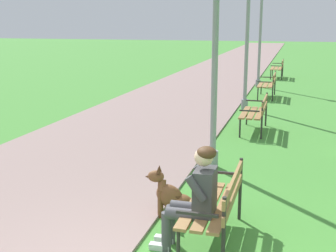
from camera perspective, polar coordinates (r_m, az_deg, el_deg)
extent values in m
cube|color=gray|center=(28.00, 8.16, 7.66)|extent=(4.27, 60.00, 0.04)
cube|color=olive|center=(5.49, 3.43, -9.72)|extent=(0.14, 1.50, 0.04)
cube|color=olive|center=(5.46, 5.24, -9.90)|extent=(0.14, 1.50, 0.04)
cube|color=olive|center=(5.44, 7.08, -10.06)|extent=(0.14, 1.50, 0.04)
cube|color=olive|center=(5.37, 8.25, -8.78)|extent=(0.04, 1.50, 0.11)
cube|color=olive|center=(5.31, 8.31, -6.97)|extent=(0.04, 1.50, 0.11)
cylinder|color=#2D2B28|center=(6.21, 4.58, -9.23)|extent=(0.04, 0.04, 0.45)
cylinder|color=#2D2B28|center=(6.07, 9.10, -7.87)|extent=(0.04, 0.04, 0.85)
cube|color=#2D2B28|center=(6.03, 6.52, -5.84)|extent=(0.45, 0.04, 0.03)
cylinder|color=#2D2B28|center=(4.99, 1.31, -15.05)|extent=(0.04, 0.04, 0.45)
cylinder|color=#2D2B28|center=(4.81, 7.02, -13.58)|extent=(0.04, 0.04, 0.85)
cube|color=#2D2B28|center=(4.77, 3.70, -11.03)|extent=(0.45, 0.04, 0.03)
cube|color=olive|center=(10.98, 9.69, 1.69)|extent=(0.14, 1.50, 0.04)
cube|color=olive|center=(10.96, 10.59, 1.64)|extent=(0.14, 1.50, 0.04)
cube|color=olive|center=(10.95, 11.51, 1.58)|extent=(0.14, 1.50, 0.04)
cube|color=olive|center=(10.92, 12.09, 2.27)|extent=(0.04, 1.50, 0.11)
cube|color=olive|center=(10.89, 12.13, 3.20)|extent=(0.04, 1.50, 0.11)
cylinder|color=#2D2B28|center=(11.70, 9.91, 1.25)|extent=(0.04, 0.04, 0.45)
cylinder|color=#2D2B28|center=(11.62, 12.30, 2.07)|extent=(0.04, 0.04, 0.85)
cube|color=#2D2B28|center=(11.61, 10.97, 3.15)|extent=(0.45, 0.04, 0.03)
cylinder|color=#2D2B28|center=(10.36, 9.07, -0.24)|extent=(0.04, 0.04, 0.45)
cylinder|color=#2D2B28|center=(10.27, 11.76, 0.68)|extent=(0.04, 0.04, 0.85)
cube|color=#2D2B28|center=(10.25, 10.26, 1.89)|extent=(0.45, 0.04, 0.03)
cube|color=olive|center=(16.06, 11.61, 5.16)|extent=(0.14, 1.50, 0.04)
cube|color=olive|center=(16.05, 12.24, 5.13)|extent=(0.14, 1.50, 0.04)
cube|color=olive|center=(16.04, 12.86, 5.09)|extent=(0.14, 1.50, 0.04)
cube|color=olive|center=(16.01, 13.26, 5.56)|extent=(0.04, 1.50, 0.11)
cube|color=olive|center=(15.99, 13.30, 6.20)|extent=(0.04, 1.50, 0.11)
cylinder|color=#2D2B28|center=(16.77, 11.68, 4.71)|extent=(0.04, 0.04, 0.45)
cylinder|color=#2D2B28|center=(16.72, 13.36, 5.29)|extent=(0.04, 0.04, 0.85)
cube|color=#2D2B28|center=(16.71, 12.43, 6.04)|extent=(0.45, 0.04, 0.03)
cylinder|color=#2D2B28|center=(15.41, 11.27, 4.01)|extent=(0.04, 0.04, 0.45)
cylinder|color=#2D2B28|center=(15.35, 13.10, 4.64)|extent=(0.04, 0.04, 0.85)
cube|color=#2D2B28|center=(15.34, 12.09, 5.46)|extent=(0.45, 0.04, 0.03)
cube|color=olive|center=(21.84, 13.04, 7.11)|extent=(0.14, 1.50, 0.04)
cube|color=olive|center=(21.83, 13.50, 7.08)|extent=(0.14, 1.50, 0.04)
cube|color=olive|center=(21.82, 13.96, 7.06)|extent=(0.14, 1.50, 0.04)
cube|color=olive|center=(21.81, 14.26, 7.41)|extent=(0.04, 1.50, 0.11)
cube|color=olive|center=(21.79, 14.29, 7.88)|extent=(0.04, 1.50, 0.11)
cylinder|color=#2D2B28|center=(22.55, 13.05, 6.71)|extent=(0.04, 0.04, 0.45)
cylinder|color=#2D2B28|center=(22.51, 14.30, 7.15)|extent=(0.04, 0.04, 0.85)
cube|color=#2D2B28|center=(22.50, 13.61, 7.71)|extent=(0.45, 0.04, 0.03)
cylinder|color=#2D2B28|center=(21.18, 12.84, 6.33)|extent=(0.04, 0.04, 0.45)
cylinder|color=#2D2B28|center=(21.14, 14.17, 6.80)|extent=(0.04, 0.04, 0.85)
cube|color=#2D2B28|center=(21.13, 13.44, 7.39)|extent=(0.45, 0.04, 0.03)
cylinder|color=#4C4C51|center=(5.32, 2.59, -10.27)|extent=(0.42, 0.14, 0.14)
cylinder|color=#4C4C51|center=(5.46, 0.37, -12.31)|extent=(0.11, 0.11, 0.47)
cube|color=silver|center=(5.57, -0.45, -14.07)|extent=(0.24, 0.09, 0.07)
cylinder|color=#4C4C51|center=(5.14, 2.06, -11.12)|extent=(0.42, 0.14, 0.14)
cylinder|color=#4C4C51|center=(5.29, -0.23, -13.20)|extent=(0.11, 0.11, 0.47)
cube|color=silver|center=(5.40, -1.07, -15.00)|extent=(0.24, 0.09, 0.07)
cube|color=#3F3F42|center=(5.09, 4.68, -8.24)|extent=(0.22, 0.36, 0.52)
cylinder|color=#3F3F42|center=(5.25, 4.49, -6.40)|extent=(0.25, 0.09, 0.30)
cylinder|color=#3F3F42|center=(4.88, 3.54, -7.91)|extent=(0.25, 0.09, 0.30)
sphere|color=beige|center=(4.96, 4.54, -3.91)|extent=(0.21, 0.21, 0.21)
ellipsoid|color=#472D19|center=(4.94, 4.89, -3.39)|extent=(0.22, 0.23, 0.14)
ellipsoid|color=brown|center=(6.16, 1.66, -10.02)|extent=(0.40, 0.33, 0.32)
ellipsoid|color=brown|center=(6.13, 0.25, -8.87)|extent=(0.53, 0.29, 0.48)
ellipsoid|color=#4C2D19|center=(6.11, 0.72, -8.57)|extent=(0.38, 0.24, 0.27)
cylinder|color=brown|center=(6.24, -0.88, -9.42)|extent=(0.06, 0.06, 0.38)
cylinder|color=brown|center=(6.13, -1.04, -9.84)|extent=(0.06, 0.06, 0.38)
cylinder|color=brown|center=(6.09, -0.78, -7.56)|extent=(0.13, 0.18, 0.19)
ellipsoid|color=brown|center=(6.06, -1.54, -6.37)|extent=(0.24, 0.17, 0.16)
cone|color=#4C2D19|center=(6.08, -2.47, -6.41)|extent=(0.11, 0.10, 0.09)
cone|color=#4C2D19|center=(6.07, -1.10, -5.35)|extent=(0.06, 0.06, 0.09)
cone|color=#4C2D19|center=(5.98, -1.23, -5.62)|extent=(0.06, 0.06, 0.09)
cylinder|color=brown|center=(6.20, 3.52, -11.25)|extent=(0.28, 0.08, 0.04)
cylinder|color=gray|center=(8.24, 5.65, -4.15)|extent=(0.20, 0.20, 0.30)
cylinder|color=gray|center=(7.89, 5.97, 9.54)|extent=(0.11, 0.11, 4.20)
cylinder|color=gray|center=(13.79, 9.63, 2.72)|extent=(0.20, 0.20, 0.30)
cylinder|color=gray|center=(13.59, 9.93, 10.43)|extent=(0.11, 0.11, 4.01)
cylinder|color=gray|center=(18.70, 11.29, 5.33)|extent=(0.20, 0.20, 0.30)
cylinder|color=gray|center=(18.56, 11.53, 10.65)|extent=(0.11, 0.11, 3.78)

